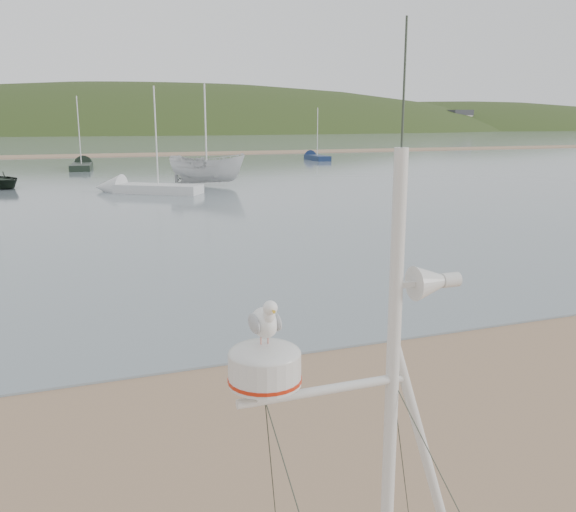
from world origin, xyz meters
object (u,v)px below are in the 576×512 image
object	(u,v)px
boat_white	(206,143)
sailboat_white_near	(132,188)
sailboat_dark_mid	(83,165)
sailboat_blue_far	(313,157)

from	to	relation	value
boat_white	sailboat_white_near	xyz separation A→B (m)	(-5.02, -2.65, -2.37)
sailboat_white_near	sailboat_dark_mid	size ratio (longest dim) A/B	0.96
sailboat_blue_far	sailboat_dark_mid	world-z (taller)	sailboat_dark_mid
boat_white	sailboat_dark_mid	distance (m)	19.05
boat_white	sailboat_blue_far	distance (m)	27.46
sailboat_white_near	boat_white	bearing A→B (deg)	27.79
sailboat_white_near	sailboat_dark_mid	bearing A→B (deg)	95.26
sailboat_blue_far	boat_white	bearing A→B (deg)	-127.17
boat_white	sailboat_blue_far	xyz separation A→B (m)	(16.53, 21.80, -2.37)
boat_white	sailboat_white_near	world-z (taller)	sailboat_white_near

